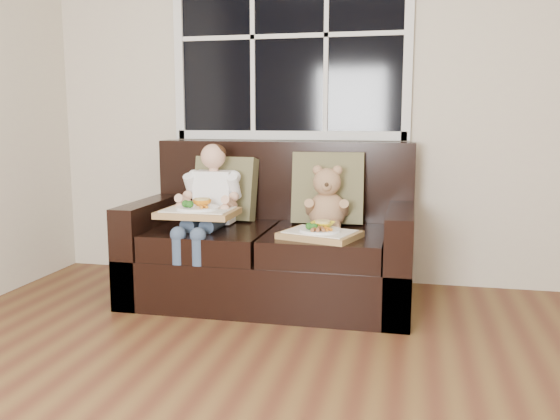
% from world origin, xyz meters
% --- Properties ---
extents(window_back, '(1.62, 0.04, 1.37)m').
position_xyz_m(window_back, '(-0.56, 2.48, 1.65)').
color(window_back, black).
rests_on(window_back, room_walls).
extents(loveseat, '(1.70, 0.92, 0.96)m').
position_xyz_m(loveseat, '(-0.56, 2.02, 0.31)').
color(loveseat, black).
rests_on(loveseat, ground).
extents(pillow_left, '(0.43, 0.23, 0.42)m').
position_xyz_m(pillow_left, '(-0.92, 2.17, 0.65)').
color(pillow_left, brown).
rests_on(pillow_left, loveseat).
extents(pillow_right, '(0.46, 0.24, 0.46)m').
position_xyz_m(pillow_right, '(-0.24, 2.17, 0.67)').
color(pillow_right, brown).
rests_on(pillow_right, loveseat).
extents(child, '(0.34, 0.58, 0.78)m').
position_xyz_m(child, '(-0.94, 1.90, 0.62)').
color(child, white).
rests_on(child, loveseat).
extents(teddy_bear, '(0.25, 0.30, 0.40)m').
position_xyz_m(teddy_bear, '(-0.23, 2.01, 0.61)').
color(teddy_bear, '#A17755').
rests_on(teddy_bear, loveseat).
extents(tray_left, '(0.44, 0.33, 0.10)m').
position_xyz_m(tray_left, '(-0.94, 1.72, 0.58)').
color(tray_left, '#A7864B').
rests_on(tray_left, child).
extents(tray_right, '(0.48, 0.42, 0.09)m').
position_xyz_m(tray_right, '(-0.22, 1.71, 0.48)').
color(tray_right, '#A7864B').
rests_on(tray_right, loveseat).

